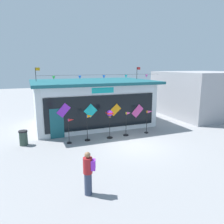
% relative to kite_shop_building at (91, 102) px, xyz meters
% --- Properties ---
extents(ground_plane, '(80.00, 80.00, 0.00)m').
position_rel_kite_shop_building_xyz_m(ground_plane, '(0.97, -5.91, -1.82)').
color(ground_plane, gray).
extents(kite_shop_building, '(9.30, 6.65, 4.64)m').
position_rel_kite_shop_building_xyz_m(kite_shop_building, '(0.00, 0.00, 0.00)').
color(kite_shop_building, silver).
rests_on(kite_shop_building, ground_plane).
extents(wind_spinner_far_left, '(0.51, 0.29, 1.58)m').
position_rel_kite_shop_building_xyz_m(wind_spinner_far_left, '(-2.56, -4.18, -0.81)').
color(wind_spinner_far_left, black).
rests_on(wind_spinner_far_left, ground_plane).
extents(wind_spinner_left, '(0.55, 0.36, 1.70)m').
position_rel_kite_shop_building_xyz_m(wind_spinner_left, '(-1.37, -4.09, -0.76)').
color(wind_spinner_left, black).
rests_on(wind_spinner_left, ground_plane).
extents(wind_spinner_center_left, '(0.40, 0.40, 1.91)m').
position_rel_kite_shop_building_xyz_m(wind_spinner_center_left, '(0.03, -4.18, -0.30)').
color(wind_spinner_center_left, black).
rests_on(wind_spinner_center_left, ground_plane).
extents(wind_spinner_center_right, '(0.57, 0.37, 1.67)m').
position_rel_kite_shop_building_xyz_m(wind_spinner_center_right, '(1.37, -4.07, -0.84)').
color(wind_spinner_center_right, black).
rests_on(wind_spinner_center_right, ground_plane).
extents(wind_spinner_right, '(0.68, 0.29, 1.65)m').
position_rel_kite_shop_building_xyz_m(wind_spinner_right, '(3.07, -4.09, -0.60)').
color(wind_spinner_right, black).
rests_on(wind_spinner_right, ground_plane).
extents(person_near_camera, '(0.48, 0.39, 1.68)m').
position_rel_kite_shop_building_xyz_m(person_near_camera, '(-2.98, -9.89, -0.93)').
color(person_near_camera, '#333D56').
rests_on(person_near_camera, ground_plane).
extents(trash_bin, '(0.52, 0.52, 0.91)m').
position_rel_kite_shop_building_xyz_m(trash_bin, '(-5.29, -3.48, -1.36)').
color(trash_bin, '#2D4238').
rests_on(trash_bin, ground_plane).
extents(neighbour_building, '(7.23, 7.27, 4.18)m').
position_rel_kite_shop_building_xyz_m(neighbour_building, '(11.11, -0.56, 0.28)').
color(neighbour_building, '#99999E').
rests_on(neighbour_building, ground_plane).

